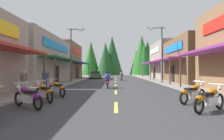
{
  "coord_description": "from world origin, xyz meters",
  "views": [
    {
      "loc": [
        -0.03,
        0.79,
        1.58
      ],
      "look_at": [
        -0.53,
        28.6,
        1.61
      ],
      "focal_mm": 30.38,
      "sensor_mm": 36.0,
      "label": 1
    }
  ],
  "objects_px": {
    "motorcycle_parked_right_2": "(209,99)",
    "motorcycle_parked_left_2": "(28,96)",
    "motorcycle_parked_left_3": "(44,92)",
    "rider_cruising_trailing": "(122,76)",
    "streetlamp_right": "(159,47)",
    "motorcycle_parked_right_3": "(193,93)",
    "pedestrian_by_shop": "(45,78)",
    "parked_car_curbside": "(96,75)",
    "motorcycle_parked_left_4": "(57,88)",
    "rider_cruising_lead": "(107,81)",
    "streetlamp_left": "(73,48)",
    "pedestrian_browsing": "(24,80)"
  },
  "relations": [
    {
      "from": "motorcycle_parked_right_2",
      "to": "motorcycle_parked_left_2",
      "type": "xyz_separation_m",
      "value": [
        -7.23,
        0.52,
        0.0
      ]
    },
    {
      "from": "motorcycle_parked_left_3",
      "to": "rider_cruising_trailing",
      "type": "height_order",
      "value": "rider_cruising_trailing"
    },
    {
      "from": "streetlamp_right",
      "to": "motorcycle_parked_right_3",
      "type": "distance_m",
      "value": 13.51
    },
    {
      "from": "pedestrian_by_shop",
      "to": "parked_car_curbside",
      "type": "distance_m",
      "value": 20.54
    },
    {
      "from": "streetlamp_right",
      "to": "rider_cruising_trailing",
      "type": "relative_size",
      "value": 3.08
    },
    {
      "from": "motorcycle_parked_left_4",
      "to": "rider_cruising_lead",
      "type": "distance_m",
      "value": 6.08
    },
    {
      "from": "motorcycle_parked_right_2",
      "to": "parked_car_curbside",
      "type": "height_order",
      "value": "parked_car_curbside"
    },
    {
      "from": "pedestrian_by_shop",
      "to": "parked_car_curbside",
      "type": "relative_size",
      "value": 0.37
    },
    {
      "from": "motorcycle_parked_left_2",
      "to": "parked_car_curbside",
      "type": "distance_m",
      "value": 28.16
    },
    {
      "from": "motorcycle_parked_left_4",
      "to": "rider_cruising_lead",
      "type": "xyz_separation_m",
      "value": [
        2.84,
        5.37,
        0.17
      ]
    },
    {
      "from": "streetlamp_right",
      "to": "motorcycle_parked_right_2",
      "type": "xyz_separation_m",
      "value": [
        -1.5,
        -14.77,
        -3.77
      ]
    },
    {
      "from": "parked_car_curbside",
      "to": "streetlamp_right",
      "type": "bearing_deg",
      "value": -150.75
    },
    {
      "from": "motorcycle_parked_right_2",
      "to": "rider_cruising_trailing",
      "type": "distance_m",
      "value": 21.65
    },
    {
      "from": "streetlamp_left",
      "to": "motorcycle_parked_left_3",
      "type": "height_order",
      "value": "streetlamp_left"
    },
    {
      "from": "pedestrian_browsing",
      "to": "motorcycle_parked_left_2",
      "type": "bearing_deg",
      "value": -30.52
    },
    {
      "from": "streetlamp_right",
      "to": "motorcycle_parked_right_3",
      "type": "xyz_separation_m",
      "value": [
        -1.37,
        -12.9,
        -3.77
      ]
    },
    {
      "from": "motorcycle_parked_right_2",
      "to": "motorcycle_parked_right_3",
      "type": "height_order",
      "value": "same"
    },
    {
      "from": "motorcycle_parked_left_3",
      "to": "parked_car_curbside",
      "type": "distance_m",
      "value": 26.48
    },
    {
      "from": "pedestrian_by_shop",
      "to": "motorcycle_parked_left_3",
      "type": "bearing_deg",
      "value": -158.09
    },
    {
      "from": "motorcycle_parked_right_2",
      "to": "motorcycle_parked_left_4",
      "type": "distance_m",
      "value": 8.24
    },
    {
      "from": "streetlamp_right",
      "to": "pedestrian_browsing",
      "type": "relative_size",
      "value": 4.13
    },
    {
      "from": "motorcycle_parked_right_2",
      "to": "rider_cruising_lead",
      "type": "xyz_separation_m",
      "value": [
        -4.3,
        9.48,
        0.17
      ]
    },
    {
      "from": "motorcycle_parked_right_2",
      "to": "pedestrian_browsing",
      "type": "xyz_separation_m",
      "value": [
        -9.97,
        5.76,
        0.43
      ]
    },
    {
      "from": "streetlamp_left",
      "to": "motorcycle_parked_right_2",
      "type": "relative_size",
      "value": 3.7
    },
    {
      "from": "motorcycle_parked_left_4",
      "to": "parked_car_curbside",
      "type": "xyz_separation_m",
      "value": [
        -0.19,
        24.57,
        0.2
      ]
    },
    {
      "from": "motorcycle_parked_left_4",
      "to": "streetlamp_right",
      "type": "bearing_deg",
      "value": -81.45
    },
    {
      "from": "streetlamp_left",
      "to": "motorcycle_parked_right_3",
      "type": "bearing_deg",
      "value": -56.98
    },
    {
      "from": "rider_cruising_lead",
      "to": "rider_cruising_trailing",
      "type": "bearing_deg",
      "value": -10.76
    },
    {
      "from": "motorcycle_parked_right_2",
      "to": "motorcycle_parked_left_4",
      "type": "bearing_deg",
      "value": 113.9
    },
    {
      "from": "streetlamp_right",
      "to": "pedestrian_browsing",
      "type": "bearing_deg",
      "value": -141.84
    },
    {
      "from": "motorcycle_parked_right_3",
      "to": "rider_cruising_lead",
      "type": "distance_m",
      "value": 8.81
    },
    {
      "from": "motorcycle_parked_right_3",
      "to": "pedestrian_by_shop",
      "type": "height_order",
      "value": "pedestrian_by_shop"
    },
    {
      "from": "motorcycle_parked_left_2",
      "to": "streetlamp_left",
      "type": "bearing_deg",
      "value": -48.84
    },
    {
      "from": "motorcycle_parked_right_2",
      "to": "rider_cruising_trailing",
      "type": "height_order",
      "value": "rider_cruising_trailing"
    },
    {
      "from": "streetlamp_right",
      "to": "rider_cruising_trailing",
      "type": "xyz_separation_m",
      "value": [
        -4.14,
        6.71,
        -3.6
      ]
    },
    {
      "from": "motorcycle_parked_right_3",
      "to": "pedestrian_by_shop",
      "type": "bearing_deg",
      "value": 109.36
    },
    {
      "from": "rider_cruising_lead",
      "to": "pedestrian_by_shop",
      "type": "height_order",
      "value": "pedestrian_by_shop"
    },
    {
      "from": "rider_cruising_lead",
      "to": "motorcycle_parked_left_2",
      "type": "bearing_deg",
      "value": 159.01
    },
    {
      "from": "motorcycle_parked_left_2",
      "to": "pedestrian_by_shop",
      "type": "xyz_separation_m",
      "value": [
        -2.15,
        7.73,
        0.45
      ]
    },
    {
      "from": "rider_cruising_lead",
      "to": "pedestrian_browsing",
      "type": "xyz_separation_m",
      "value": [
        -5.67,
        -3.73,
        0.27
      ]
    },
    {
      "from": "streetlamp_right",
      "to": "motorcycle_parked_left_4",
      "type": "xyz_separation_m",
      "value": [
        -8.65,
        -10.66,
        -3.77
      ]
    },
    {
      "from": "motorcycle_parked_right_3",
      "to": "motorcycle_parked_left_3",
      "type": "relative_size",
      "value": 1.07
    },
    {
      "from": "rider_cruising_lead",
      "to": "parked_car_curbside",
      "type": "relative_size",
      "value": 0.49
    },
    {
      "from": "streetlamp_right",
      "to": "motorcycle_parked_left_4",
      "type": "height_order",
      "value": "streetlamp_right"
    },
    {
      "from": "pedestrian_by_shop",
      "to": "parked_car_curbside",
      "type": "xyz_separation_m",
      "value": [
        2.05,
        20.43,
        -0.26
      ]
    },
    {
      "from": "motorcycle_parked_left_4",
      "to": "motorcycle_parked_left_2",
      "type": "bearing_deg",
      "value": 136.22
    },
    {
      "from": "motorcycle_parked_left_2",
      "to": "pedestrian_by_shop",
      "type": "relative_size",
      "value": 1.1
    },
    {
      "from": "motorcycle_parked_left_2",
      "to": "motorcycle_parked_left_3",
      "type": "bearing_deg",
      "value": -55.25
    },
    {
      "from": "motorcycle_parked_left_3",
      "to": "parked_car_curbside",
      "type": "bearing_deg",
      "value": -42.02
    },
    {
      "from": "streetlamp_right",
      "to": "rider_cruising_lead",
      "type": "bearing_deg",
      "value": -137.67
    }
  ]
}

